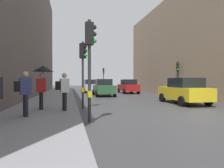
% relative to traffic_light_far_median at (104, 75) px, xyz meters
% --- Properties ---
extents(ground_plane, '(120.00, 120.00, 0.00)m').
position_rel_traffic_light_far_median_xyz_m(ground_plane, '(-0.07, -23.11, -2.59)').
color(ground_plane, '#38383A').
extents(sidewalk_kerb, '(3.45, 40.00, 0.16)m').
position_rel_traffic_light_far_median_xyz_m(sidewalk_kerb, '(-6.81, -17.11, -2.51)').
color(sidewalk_kerb, gray).
rests_on(sidewalk_kerb, ground).
extents(building_facade_right, '(12.00, 24.53, 10.71)m').
position_rel_traffic_light_far_median_xyz_m(building_facade_right, '(10.94, -12.97, 2.76)').
color(building_facade_right, gray).
rests_on(building_facade_right, ground).
extents(traffic_light_far_median, '(0.24, 0.43, 3.76)m').
position_rel_traffic_light_far_median_xyz_m(traffic_light_far_median, '(0.00, 0.00, 0.00)').
color(traffic_light_far_median, '#2D2D2D').
rests_on(traffic_light_far_median, ground).
extents(traffic_light_near_right, '(0.44, 0.39, 3.77)m').
position_rel_traffic_light_far_median_xyz_m(traffic_light_near_right, '(-4.77, -19.73, 0.00)').
color(traffic_light_near_right, '#2D2D2D').
rests_on(traffic_light_near_right, ground).
extents(traffic_light_near_left, '(0.43, 0.25, 3.85)m').
position_rel_traffic_light_far_median_xyz_m(traffic_light_near_left, '(-4.76, -23.24, 0.06)').
color(traffic_light_near_left, '#2D2D2D').
rests_on(traffic_light_near_left, ground).
extents(traffic_light_mid_street, '(0.36, 0.45, 3.45)m').
position_rel_traffic_light_far_median_xyz_m(traffic_light_mid_street, '(4.63, -14.26, -0.21)').
color(traffic_light_mid_street, '#2D2D2D').
rests_on(traffic_light_mid_street, ground).
extents(car_red_sedan, '(2.09, 4.24, 1.76)m').
position_rel_traffic_light_far_median_xyz_m(car_red_sedan, '(1.84, -7.53, -1.72)').
color(car_red_sedan, red).
rests_on(car_red_sedan, ground).
extents(car_green_estate, '(2.08, 4.23, 1.76)m').
position_rel_traffic_light_far_median_xyz_m(car_green_estate, '(-2.01, -11.01, -1.72)').
color(car_green_estate, '#2D6038').
rests_on(car_green_estate, ground).
extents(car_yellow_taxi, '(2.18, 4.28, 1.76)m').
position_rel_traffic_light_far_median_xyz_m(car_yellow_taxi, '(2.10, -19.00, -1.72)').
color(car_yellow_taxi, yellow).
rests_on(car_yellow_taxi, ground).
extents(car_dark_suv, '(2.03, 4.21, 1.76)m').
position_rel_traffic_light_far_median_xyz_m(car_dark_suv, '(-2.03, 4.30, -1.72)').
color(car_dark_suv, black).
rests_on(car_dark_suv, ground).
extents(car_white_compact, '(2.05, 4.21, 1.76)m').
position_rel_traffic_light_far_median_xyz_m(car_white_compact, '(-2.64, -4.39, -1.72)').
color(car_white_compact, silver).
rests_on(car_white_compact, ground).
extents(pedestrian_with_umbrella, '(1.00, 1.00, 2.14)m').
position_rel_traffic_light_far_median_xyz_m(pedestrian_with_umbrella, '(-6.81, -20.60, -0.75)').
color(pedestrian_with_umbrella, black).
rests_on(pedestrian_with_umbrella, sidewalk_kerb).
extents(pedestrian_with_grey_backpack, '(0.66, 0.46, 1.77)m').
position_rel_traffic_light_far_median_xyz_m(pedestrian_with_grey_backpack, '(-7.25, -22.43, -1.43)').
color(pedestrian_with_grey_backpack, black).
rests_on(pedestrian_with_grey_backpack, sidewalk_kerb).
extents(pedestrian_with_black_backpack, '(0.65, 0.42, 1.77)m').
position_rel_traffic_light_far_median_xyz_m(pedestrian_with_black_backpack, '(-5.79, -21.23, -1.43)').
color(pedestrian_with_black_backpack, black).
rests_on(pedestrian_with_black_backpack, sidewalk_kerb).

